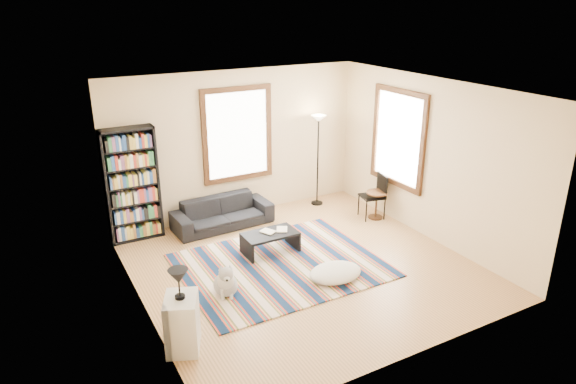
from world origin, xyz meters
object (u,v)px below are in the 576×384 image
sofa (222,213)px  side_table (376,205)px  floor_cushion (336,273)px  dog (225,278)px  bookshelf (132,185)px  folding_chair (372,196)px  coffee_table (270,243)px  white_cabinet (182,323)px  floor_lamp (318,161)px

sofa → side_table: side_table is taller
floor_cushion → dog: (-1.63, 0.39, 0.16)m
side_table → floor_cushion: bearing=-141.9°
bookshelf → folding_chair: 4.43m
folding_chair → dog: size_ratio=1.62×
bookshelf → folding_chair: bookshelf is taller
coffee_table → floor_cushion: bearing=-69.0°
sofa → white_cabinet: white_cabinet is taller
dog → floor_lamp: bearing=54.8°
folding_chair → white_cabinet: folding_chair is taller
bookshelf → folding_chair: size_ratio=2.33×
bookshelf → floor_cushion: bearing=-51.6°
floor_lamp → side_table: size_ratio=3.44×
white_cabinet → dog: 1.26m
sofa → dog: sofa is taller
floor_lamp → side_table: bearing=-62.8°
coffee_table → folding_chair: bearing=8.9°
folding_chair → bookshelf: bearing=175.7°
coffee_table → dog: (-1.15, -0.85, 0.09)m
bookshelf → floor_lamp: 3.65m
sofa → dog: 2.39m
sofa → bookshelf: (-1.52, 0.27, 0.73)m
white_cabinet → dog: (0.91, 0.87, -0.08)m
coffee_table → sofa: bearing=102.0°
bookshelf → white_cabinet: bearing=-94.2°
coffee_table → side_table: bearing=6.9°
sofa → coffee_table: size_ratio=2.04×
folding_chair → dog: folding_chair is taller
sofa → white_cabinet: bearing=-122.4°
bookshelf → white_cabinet: bookshelf is taller
coffee_table → floor_lamp: floor_lamp is taller
floor_cushion → white_cabinet: white_cabinet is taller
sofa → side_table: (2.73, -1.08, 0.00)m
side_table → bookshelf: bearing=162.4°
sofa → dog: (-0.86, -2.23, -0.00)m
coffee_table → side_table: (2.44, 0.30, 0.09)m
floor_cushion → side_table: (1.96, 1.54, 0.17)m
side_table → dog: size_ratio=1.02×
side_table → folding_chair: folding_chair is taller
bookshelf → white_cabinet: 3.43m
floor_cushion → floor_lamp: (1.36, 2.72, 0.83)m
coffee_table → white_cabinet: white_cabinet is taller
sofa → coffee_table: (0.29, -1.37, -0.09)m
sofa → folding_chair: bearing=-23.1°
floor_lamp → dog: size_ratio=3.50×
bookshelf → floor_lamp: size_ratio=1.08×
white_cabinet → dog: bearing=67.2°
floor_cushion → side_table: 2.50m
coffee_table → dog: size_ratio=1.69×
bookshelf → coffee_table: bookshelf is taller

